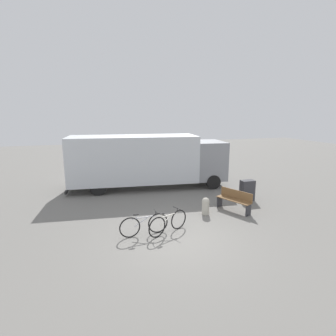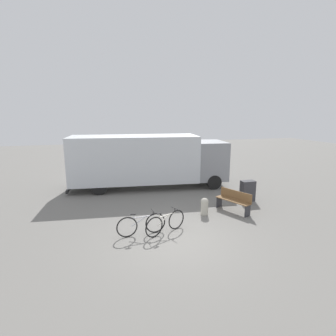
% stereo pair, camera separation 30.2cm
% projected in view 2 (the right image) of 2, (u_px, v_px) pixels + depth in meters
% --- Properties ---
extents(ground_plane, '(60.00, 60.00, 0.00)m').
position_uv_depth(ground_plane, '(174.00, 239.00, 8.85)').
color(ground_plane, slate).
extents(delivery_truck, '(8.93, 3.23, 2.95)m').
position_uv_depth(delivery_truck, '(148.00, 159.00, 14.73)').
color(delivery_truck, silver).
rests_on(delivery_truck, ground).
extents(park_bench, '(1.01, 1.61, 0.90)m').
position_uv_depth(park_bench, '(234.00, 200.00, 11.26)').
color(park_bench, brown).
rests_on(park_bench, ground).
extents(bicycle_near, '(1.74, 0.44, 0.83)m').
position_uv_depth(bicycle_near, '(141.00, 224.00, 9.06)').
color(bicycle_near, black).
rests_on(bicycle_near, ground).
extents(bicycle_middle, '(1.61, 0.77, 0.83)m').
position_uv_depth(bicycle_middle, '(166.00, 223.00, 9.21)').
color(bicycle_middle, black).
rests_on(bicycle_middle, ground).
extents(bollard_near_bench, '(0.32, 0.32, 0.72)m').
position_uv_depth(bollard_near_bench, '(204.00, 206.00, 10.89)').
color(bollard_near_bench, '#B2AD9E').
rests_on(bollard_near_bench, ground).
extents(utility_box, '(0.66, 0.38, 1.00)m').
position_uv_depth(utility_box, '(248.00, 191.00, 12.58)').
color(utility_box, '#38383D').
rests_on(utility_box, ground).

